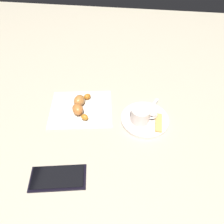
% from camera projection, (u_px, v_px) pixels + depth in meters
% --- Properties ---
extents(ground_plane, '(1.80, 1.80, 0.00)m').
position_uv_depth(ground_plane, '(113.00, 117.00, 0.67)').
color(ground_plane, '#B1A78E').
extents(saucer, '(0.15, 0.15, 0.01)m').
position_uv_depth(saucer, '(145.00, 119.00, 0.65)').
color(saucer, silver).
rests_on(saucer, ground).
extents(espresso_cup, '(0.08, 0.06, 0.05)m').
position_uv_depth(espresso_cup, '(141.00, 115.00, 0.63)').
color(espresso_cup, silver).
rests_on(espresso_cup, saucer).
extents(teaspoon, '(0.07, 0.13, 0.01)m').
position_uv_depth(teaspoon, '(145.00, 115.00, 0.65)').
color(teaspoon, silver).
rests_on(teaspoon, saucer).
extents(sugar_packet, '(0.02, 0.07, 0.01)m').
position_uv_depth(sugar_packet, '(159.00, 123.00, 0.63)').
color(sugar_packet, tan).
rests_on(sugar_packet, saucer).
extents(napkin, '(0.22, 0.20, 0.00)m').
position_uv_depth(napkin, '(81.00, 108.00, 0.69)').
color(napkin, silver).
rests_on(napkin, ground).
extents(croissant, '(0.07, 0.12, 0.04)m').
position_uv_depth(croissant, '(80.00, 105.00, 0.68)').
color(croissant, '#AF601A').
rests_on(croissant, napkin).
extents(cell_phone, '(0.15, 0.09, 0.01)m').
position_uv_depth(cell_phone, '(58.00, 177.00, 0.52)').
color(cell_phone, black).
rests_on(cell_phone, ground).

